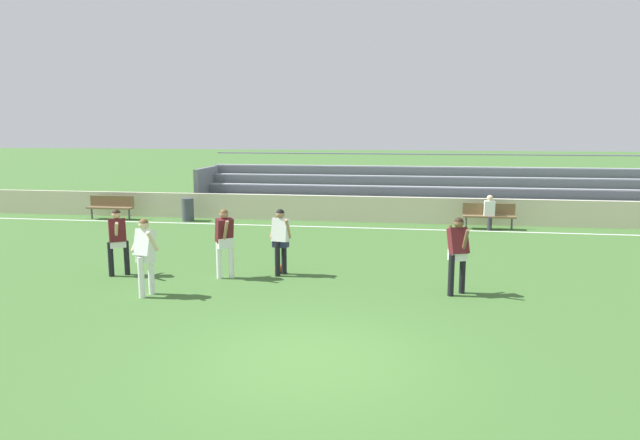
# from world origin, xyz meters

# --- Properties ---
(ground_plane) EXTENTS (160.00, 160.00, 0.00)m
(ground_plane) POSITION_xyz_m (0.00, 0.00, 0.00)
(ground_plane) COLOR #3D662D
(field_line_sideline) EXTENTS (44.00, 0.12, 0.01)m
(field_line_sideline) POSITION_xyz_m (0.00, 11.77, 0.00)
(field_line_sideline) COLOR white
(field_line_sideline) RESTS_ON ground
(sideline_wall) EXTENTS (48.00, 0.16, 0.97)m
(sideline_wall) POSITION_xyz_m (0.00, 13.10, 0.48)
(sideline_wall) COLOR beige
(sideline_wall) RESTS_ON ground
(bleacher_stand) EXTENTS (21.20, 3.15, 2.42)m
(bleacher_stand) POSITION_xyz_m (3.41, 15.34, 1.02)
(bleacher_stand) COLOR #9EA3AD
(bleacher_stand) RESTS_ON ground
(bench_far_left) EXTENTS (1.80, 0.40, 0.90)m
(bench_far_left) POSITION_xyz_m (4.27, 12.28, 0.55)
(bench_far_left) COLOR brown
(bench_far_left) RESTS_ON ground
(bench_centre_sideline) EXTENTS (1.80, 0.40, 0.90)m
(bench_centre_sideline) POSITION_xyz_m (-9.98, 12.28, 0.55)
(bench_centre_sideline) COLOR brown
(bench_centre_sideline) RESTS_ON ground
(trash_bin) EXTENTS (0.45, 0.45, 0.87)m
(trash_bin) POSITION_xyz_m (-6.85, 12.31, 0.44)
(trash_bin) COLOR #3D424C
(trash_bin) RESTS_ON ground
(spectator_seated) EXTENTS (0.36, 0.42, 1.21)m
(spectator_seated) POSITION_xyz_m (4.27, 12.16, 0.70)
(spectator_seated) COLOR #2D2D38
(spectator_seated) RESTS_ON ground
(player_white_deep_cover) EXTENTS (0.51, 0.37, 1.62)m
(player_white_deep_cover) POSITION_xyz_m (-1.55, 4.92, 0.96)
(player_white_deep_cover) COLOR black
(player_white_deep_cover) RESTS_ON ground
(player_dark_trailing_run) EXTENTS (0.48, 0.65, 1.66)m
(player_dark_trailing_run) POSITION_xyz_m (-2.80, 4.44, 0.99)
(player_dark_trailing_run) COLOR white
(player_dark_trailing_run) RESTS_ON ground
(player_dark_pressing_high) EXTENTS (0.47, 0.77, 1.62)m
(player_dark_pressing_high) POSITION_xyz_m (-5.41, 4.28, 0.96)
(player_dark_pressing_high) COLOR black
(player_dark_pressing_high) RESTS_ON ground
(player_dark_wide_left) EXTENTS (0.49, 0.61, 1.68)m
(player_dark_wide_left) POSITION_xyz_m (2.53, 3.90, 1.00)
(player_dark_wide_left) COLOR black
(player_dark_wide_left) RESTS_ON ground
(player_white_on_ball) EXTENTS (0.55, 0.45, 1.67)m
(player_white_on_ball) POSITION_xyz_m (-4.00, 2.79, 0.99)
(player_white_on_ball) COLOR white
(player_white_on_ball) RESTS_ON ground
(soccer_ball) EXTENTS (0.22, 0.22, 0.22)m
(soccer_ball) POSITION_xyz_m (-1.64, 5.10, 0.11)
(soccer_ball) COLOR orange
(soccer_ball) RESTS_ON ground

